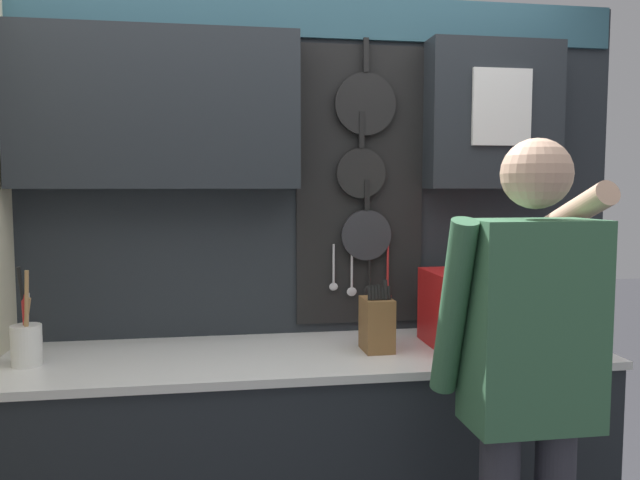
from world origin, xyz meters
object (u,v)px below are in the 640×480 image
(microwave, at_px, (487,309))
(person, at_px, (529,366))
(utensil_crock, at_px, (26,342))
(knife_block, at_px, (377,323))

(microwave, height_order, person, person)
(microwave, relative_size, utensil_crock, 1.29)
(microwave, distance_m, utensil_crock, 1.74)
(microwave, distance_m, person, 0.63)
(microwave, distance_m, knife_block, 0.46)
(knife_block, relative_size, person, 0.17)
(microwave, bearing_deg, utensil_crock, 179.97)
(microwave, xyz_separation_m, utensil_crock, (-1.74, 0.00, -0.06))
(utensil_crock, distance_m, person, 1.71)
(microwave, xyz_separation_m, knife_block, (-0.45, 0.00, -0.04))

